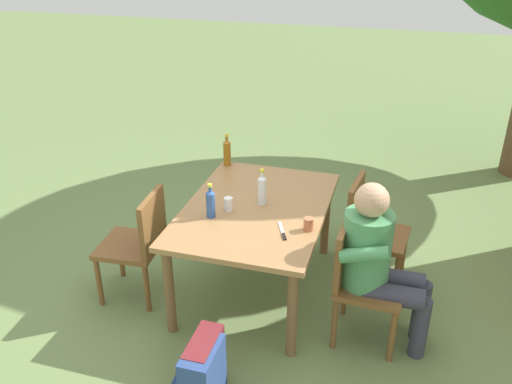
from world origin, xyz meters
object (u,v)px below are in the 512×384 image
person_in_white_shirt (378,258)px  bottle_blue (211,203)px  chair_far_right (359,276)px  backpack_by_far_side (202,368)px  chair_near_right (139,240)px  dining_table (256,217)px  chair_far_left (369,228)px  table_knife (283,232)px  bottle_clear (262,189)px  bottle_amber (227,152)px  cup_terracotta (308,224)px  cup_white (228,204)px  backpack_by_near_side (201,376)px

person_in_white_shirt → bottle_blue: size_ratio=4.59×
chair_far_right → backpack_by_far_side: 1.18m
chair_near_right → dining_table: bearing=111.7°
chair_far_right → chair_far_left: (-0.66, 0.00, 0.00)m
chair_far_right → chair_far_left: same height
table_knife → chair_far_left: bearing=140.3°
chair_far_left → bottle_clear: size_ratio=3.08×
dining_table → bottle_amber: bottle_amber is taller
chair_far_left → chair_far_right: bearing=-0.0°
bottle_clear → cup_terracotta: size_ratio=3.11×
chair_far_right → chair_near_right: same height
backpack_by_far_side → table_knife: bearing=160.3°
dining_table → bottle_clear: (-0.06, 0.03, 0.21)m
person_in_white_shirt → backpack_by_far_side: person_in_white_shirt is taller
person_in_white_shirt → chair_near_right: bearing=-90.2°
table_knife → chair_near_right: bearing=-89.2°
person_in_white_shirt → cup_white: (-0.21, -1.10, 0.12)m
chair_far_left → cup_terracotta: chair_far_left is taller
cup_terracotta → cup_white: bearing=-100.2°
dining_table → table_knife: (0.31, 0.28, 0.09)m
dining_table → chair_far_left: bearing=112.6°
dining_table → person_in_white_shirt: (0.33, 0.92, 0.01)m
chair_far_left → cup_white: bearing=-65.4°
dining_table → bottle_amber: 0.82m
bottle_amber → bottle_blue: 0.91m
chair_near_right → bottle_blue: (-0.09, 0.54, 0.35)m
person_in_white_shirt → backpack_by_far_side: bearing=-49.7°
chair_far_left → chair_near_right: bearing=-67.8°
dining_table → backpack_by_far_side: (1.12, -0.02, -0.44)m
chair_near_right → cup_terracotta: 1.28m
bottle_amber → backpack_by_near_side: bearing=13.8°
cup_white → backpack_by_near_side: bearing=9.5°
chair_far_right → cup_white: size_ratio=8.42×
cup_terracotta → backpack_by_far_side: cup_terracotta is taller
person_in_white_shirt → bottle_amber: bearing=-125.9°
chair_far_left → chair_near_right: 1.75m
chair_near_right → bottle_blue: bearing=99.4°
chair_near_right → backpack_by_far_side: bearing=44.9°
bottle_clear → bottle_blue: 0.41m
person_in_white_shirt → cup_terracotta: person_in_white_shirt is taller
chair_near_right → bottle_amber: size_ratio=3.05×
bottle_clear → table_knife: (0.36, 0.25, -0.12)m
dining_table → backpack_by_near_side: bearing=0.2°
chair_near_right → table_knife: (-0.02, 1.09, 0.24)m
dining_table → person_in_white_shirt: 0.98m
bottle_clear → table_knife: bearing=34.2°
dining_table → chair_far_right: chair_far_right is taller
chair_near_right → person_in_white_shirt: bearing=89.8°
bottle_amber → backpack_by_near_side: (1.85, 0.45, -0.65)m
bottle_clear → chair_near_right: bearing=-65.8°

